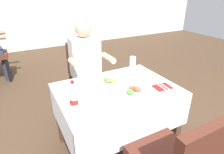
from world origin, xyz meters
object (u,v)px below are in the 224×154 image
Objects in this scene: chair_far_diner_seat at (87,74)px; plate_near_camera at (132,91)px; plate_far_diner at (109,81)px; cola_bottle_primary at (74,98)px; seated_diner_far at (87,67)px; beer_glass_left at (132,67)px; napkin_cutlery_set at (162,87)px; main_dining_table at (117,103)px.

chair_far_diner_seat is 0.97m from plate_near_camera.
chair_far_diner_seat is 3.77× the size of plate_far_diner.
cola_bottle_primary is at bearing -115.99° from chair_far_diner_seat.
seated_diner_far is at bearing 97.93° from plate_near_camera.
beer_glass_left is at bearing -67.67° from chair_far_diner_seat.
plate_near_camera is 0.36m from beer_glass_left.
cola_bottle_primary is 1.35× the size of napkin_cutlery_set.
chair_far_diner_seat is 1.09m from napkin_cutlery_set.
cola_bottle_primary is at bearing 178.03° from napkin_cutlery_set.
chair_far_diner_seat is 3.73× the size of cola_bottle_primary.
plate_near_camera reaches higher than plate_far_diner.
main_dining_table is 1.17× the size of chair_far_diner_seat.
main_dining_table is at bearing -87.06° from seated_diner_far.
napkin_cutlery_set is (0.87, -0.03, -0.11)m from cola_bottle_primary.
plate_far_diner is 0.99× the size of cola_bottle_primary.
plate_near_camera is at bearing -85.12° from chair_far_diner_seat.
main_dining_table is at bearing -90.00° from chair_far_diner_seat.
beer_glass_left is (0.19, 0.28, 0.10)m from plate_near_camera.
main_dining_table is at bearing 120.32° from plate_near_camera.
seated_diner_far is at bearing 116.35° from napkin_cutlery_set.
napkin_cutlery_set is at bearing -68.49° from beer_glass_left.
napkin_cutlery_set is (0.13, -0.34, -0.12)m from beer_glass_left.
napkin_cutlery_set is (0.40, -0.99, 0.18)m from chair_far_diner_seat.
seated_diner_far is at bearing -108.17° from chair_far_diner_seat.
cola_bottle_primary is at bearing -157.55° from beer_glass_left.
napkin_cutlery_set is at bearing -37.85° from plate_far_diner.
beer_glass_left is (0.27, -0.66, 0.29)m from chair_far_diner_seat.
beer_glass_left reaches higher than plate_far_diner.
seated_diner_far is 6.53× the size of napkin_cutlery_set.
plate_far_diner is at bearing 109.88° from plate_near_camera.
seated_diner_far reaches higher than plate_far_diner.
beer_glass_left reaches higher than main_dining_table.
seated_diner_far is at bearing 119.12° from beer_glass_left.
cola_bottle_primary is at bearing -177.74° from plate_near_camera.
seated_diner_far is at bearing 91.67° from plate_far_diner.
beer_glass_left is at bearing 111.51° from napkin_cutlery_set.
beer_glass_left is (0.27, 0.15, 0.29)m from main_dining_table.
beer_glass_left is 0.38m from napkin_cutlery_set.
plate_far_diner reaches higher than main_dining_table.
napkin_cutlery_set reaches higher than main_dining_table.
plate_far_diner is at bearing -88.33° from seated_diner_far.
cola_bottle_primary is (-0.45, -0.30, 0.10)m from plate_far_diner.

